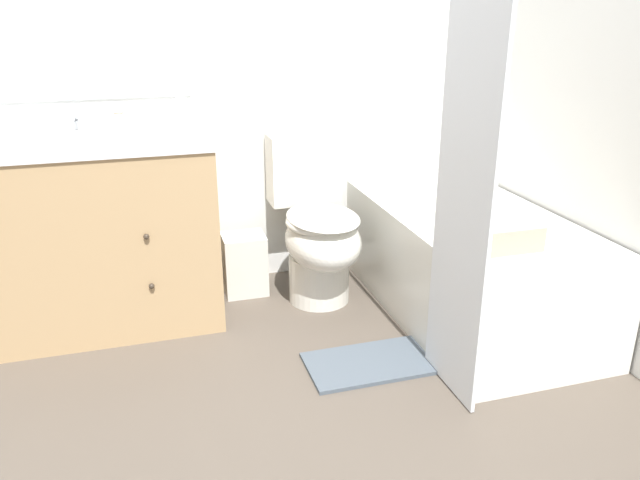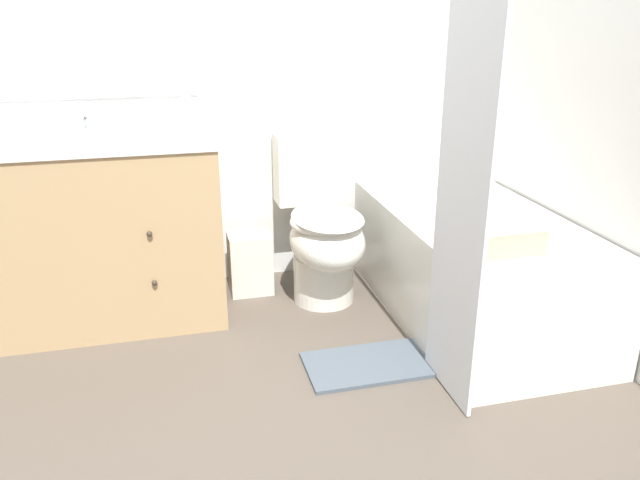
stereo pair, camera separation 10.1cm
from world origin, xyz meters
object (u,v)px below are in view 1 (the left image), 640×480
at_px(sink_faucet, 76,122).
at_px(wastebasket, 244,264).
at_px(soap_dispenser, 182,113).
at_px(bath_mat, 375,362).
at_px(bathtub, 467,262).
at_px(tissue_box, 120,122).
at_px(vanity_cabinet, 88,232).
at_px(toilet, 317,229).
at_px(bath_towel_folded, 495,233).

distance_m(sink_faucet, wastebasket, 1.02).
xyz_separation_m(soap_dispenser, bath_mat, (0.64, -0.80, -0.91)).
relative_size(bathtub, bath_mat, 2.45).
height_order(sink_faucet, tissue_box, sink_faucet).
bearing_deg(tissue_box, soap_dispenser, -7.43).
height_order(sink_faucet, bathtub, sink_faucet).
distance_m(vanity_cabinet, wastebasket, 0.76).
bearing_deg(soap_dispenser, toilet, -12.33).
bearing_deg(bath_mat, bathtub, 29.66).
xyz_separation_m(bathtub, soap_dispenser, (-1.22, 0.47, 0.67)).
height_order(tissue_box, bath_towel_folded, tissue_box).
distance_m(toilet, bath_towel_folded, 0.90).
bearing_deg(bathtub, bath_mat, -150.34).
bearing_deg(bath_mat, vanity_cabinet, 146.12).
relative_size(toilet, bathtub, 0.56).
distance_m(soap_dispenser, bath_mat, 1.37).
height_order(wastebasket, tissue_box, tissue_box).
bearing_deg(bathtub, tissue_box, 161.36).
distance_m(bathtub, bath_mat, 0.71).
height_order(sink_faucet, soap_dispenser, soap_dispenser).
bearing_deg(sink_faucet, soap_dispenser, -17.11).
distance_m(vanity_cabinet, sink_faucet, 0.49).
relative_size(vanity_cabinet, wastebasket, 3.63).
height_order(toilet, bath_mat, toilet).
height_order(toilet, tissue_box, tissue_box).
height_order(wastebasket, soap_dispenser, soap_dispenser).
relative_size(vanity_cabinet, soap_dispenser, 6.67).
xyz_separation_m(bathtub, bath_mat, (-0.58, -0.33, -0.24)).
bearing_deg(bath_mat, toilet, 94.16).
height_order(toilet, bathtub, toilet).
xyz_separation_m(vanity_cabinet, wastebasket, (0.70, 0.09, -0.28)).
xyz_separation_m(sink_faucet, soap_dispenser, (0.45, -0.14, 0.04)).
bearing_deg(tissue_box, bath_towel_folded, -32.58).
distance_m(sink_faucet, soap_dispenser, 0.47).
height_order(bathtub, bath_towel_folded, bath_towel_folded).
bearing_deg(bath_towel_folded, tissue_box, 147.42).
relative_size(soap_dispenser, bath_mat, 0.30).
bearing_deg(toilet, bathtub, -28.16).
bearing_deg(bathtub, bath_towel_folded, -106.77).
xyz_separation_m(vanity_cabinet, bath_mat, (1.09, -0.73, -0.42)).
relative_size(sink_faucet, toilet, 0.18).
bearing_deg(bathtub, vanity_cabinet, 166.54).
bearing_deg(bath_towel_folded, vanity_cabinet, 153.52).
xyz_separation_m(toilet, bath_mat, (0.05, -0.67, -0.35)).
bearing_deg(wastebasket, bath_mat, -65.04).
height_order(bathtub, wastebasket, bathtub).
height_order(sink_faucet, wastebasket, sink_faucet).
xyz_separation_m(sink_faucet, bath_mat, (1.09, -0.93, -0.87)).
distance_m(sink_faucet, bath_towel_folded, 1.87).
height_order(vanity_cabinet, bath_towel_folded, vanity_cabinet).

